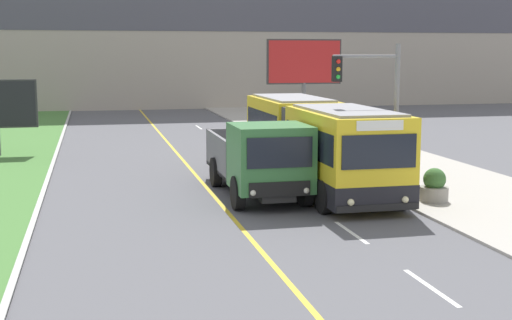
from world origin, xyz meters
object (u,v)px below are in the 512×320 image
object	(u,v)px
city_bus	(316,143)
billboard_large	(304,65)
traffic_light_mast	(376,100)
planter_round_second	(377,163)
planter_round_near	(434,187)
dump_truck	(263,161)

from	to	relation	value
city_bus	billboard_large	distance (m)	14.64
traffic_light_mast	planter_round_second	distance (m)	4.65
planter_round_near	traffic_light_mast	bearing A→B (deg)	140.21
planter_round_near	planter_round_second	bearing A→B (deg)	89.48
city_bus	planter_round_near	size ratio (longest dim) A/B	11.05
planter_round_second	billboard_large	bearing A→B (deg)	85.36
traffic_light_mast	billboard_large	bearing A→B (deg)	81.07
billboard_large	planter_round_near	size ratio (longest dim) A/B	5.13
planter_round_near	planter_round_second	size ratio (longest dim) A/B	0.91
traffic_light_mast	billboard_large	size ratio (longest dim) A/B	0.92
billboard_large	planter_round_second	bearing A→B (deg)	-94.64
billboard_large	planter_round_second	world-z (taller)	billboard_large
planter_round_second	dump_truck	bearing A→B (deg)	-149.97
planter_round_second	traffic_light_mast	bearing A→B (deg)	-114.00
city_bus	billboard_large	bearing A→B (deg)	74.98
dump_truck	planter_round_near	world-z (taller)	dump_truck
traffic_light_mast	planter_round_second	size ratio (longest dim) A/B	4.30
traffic_light_mast	planter_round_second	xyz separation A→B (m)	(1.56, 3.49, -2.64)
city_bus	traffic_light_mast	size ratio (longest dim) A/B	2.35
city_bus	traffic_light_mast	xyz separation A→B (m)	(1.11, -2.83, 1.71)
dump_truck	traffic_light_mast	world-z (taller)	traffic_light_mast
dump_truck	traffic_light_mast	bearing A→B (deg)	-7.74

